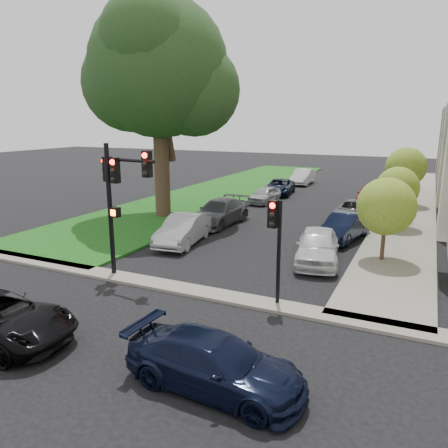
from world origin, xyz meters
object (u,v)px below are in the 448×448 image
at_px(small_tree_b, 397,188).
at_px(traffic_signal_secondary, 276,233).
at_px(car_parked_6, 219,212).
at_px(car_parked_7, 264,195).
at_px(traffic_signal_main, 118,187).
at_px(car_parked_9, 303,177).
at_px(car_parked_5, 183,230).
at_px(car_parked_8, 279,187).
at_px(car_parked_2, 354,211).
at_px(car_parked_1, 344,227).
at_px(car_parked_3, 369,194).
at_px(car_cross_far, 215,363).
at_px(small_tree_c, 406,167).
at_px(car_parked_0, 318,246).
at_px(small_tree_a, 386,207).
at_px(eucalyptus, 158,68).

relative_size(small_tree_b, traffic_signal_secondary, 0.98).
xyz_separation_m(car_parked_6, car_parked_7, (0.08, 7.98, -0.13)).
bearing_deg(small_tree_b, traffic_signal_main, -125.22).
bearing_deg(car_parked_9, car_parked_5, -91.08).
height_order(traffic_signal_main, car_parked_8, traffic_signal_main).
relative_size(car_parked_2, car_parked_5, 1.02).
xyz_separation_m(car_parked_1, car_parked_3, (-0.20, 11.70, -0.02)).
relative_size(car_cross_far, car_parked_8, 0.95).
distance_m(small_tree_c, car_parked_8, 10.39).
xyz_separation_m(traffic_signal_secondary, car_parked_9, (-6.92, 29.30, -1.87)).
height_order(car_parked_6, car_parked_8, car_parked_6).
bearing_deg(car_parked_0, small_tree_c, 69.54).
relative_size(small_tree_a, car_parked_6, 0.73).
distance_m(car_parked_1, car_parked_3, 11.70).
bearing_deg(car_parked_8, eucalyptus, -117.37).
bearing_deg(car_cross_far, small_tree_b, -4.48).
bearing_deg(car_parked_6, car_parked_7, 92.04).
xyz_separation_m(traffic_signal_secondary, car_parked_7, (-6.94, 18.10, -1.99)).
bearing_deg(small_tree_a, small_tree_b, 90.00).
height_order(small_tree_a, car_parked_7, small_tree_a).
height_order(eucalyptus, small_tree_b, eucalyptus).
distance_m(small_tree_a, car_parked_0, 3.51).
distance_m(car_cross_far, car_parked_7, 24.47).
height_order(eucalyptus, small_tree_c, eucalyptus).
relative_size(car_cross_far, car_parked_0, 0.99).
distance_m(car_cross_far, car_parked_6, 17.05).
bearing_deg(small_tree_c, eucalyptus, -142.88).
relative_size(small_tree_c, car_parked_5, 0.96).
relative_size(eucalyptus, car_parked_1, 3.20).
height_order(car_parked_2, car_parked_8, car_parked_8).
distance_m(traffic_signal_secondary, car_parked_0, 5.62).
relative_size(traffic_signal_main, car_parked_9, 1.19).
xyz_separation_m(car_parked_3, car_parked_8, (-7.60, 0.88, -0.02)).
relative_size(car_cross_far, car_parked_3, 1.12).
bearing_deg(car_parked_0, eucalyptus, 145.07).
relative_size(traffic_signal_main, traffic_signal_secondary, 1.45).
height_order(car_cross_far, car_parked_2, car_cross_far).
relative_size(small_tree_c, car_parked_2, 0.94).
bearing_deg(small_tree_a, traffic_signal_main, -145.26).
xyz_separation_m(small_tree_b, car_parked_2, (-2.58, 1.16, -1.82)).
relative_size(small_tree_a, car_parked_9, 0.85).
bearing_deg(car_parked_3, car_parked_6, -124.82).
relative_size(small_tree_b, car_parked_0, 0.80).
distance_m(small_tree_b, car_cross_far, 19.15).
relative_size(eucalyptus, car_parked_3, 3.41).
bearing_deg(car_parked_5, car_parked_6, 84.26).
bearing_deg(car_parked_6, car_parked_0, -30.79).
bearing_deg(car_parked_5, car_cross_far, -64.30).
distance_m(traffic_signal_main, car_parked_0, 9.17).
height_order(small_tree_c, car_parked_2, small_tree_c).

